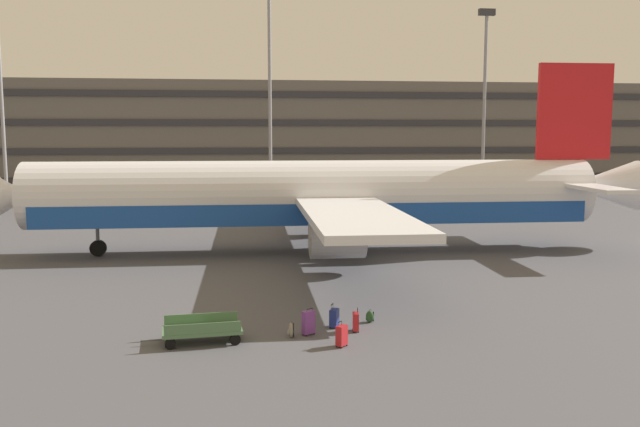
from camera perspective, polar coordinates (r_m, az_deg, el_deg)
ground_plane at (r=39.89m, az=-3.90°, el=-3.16°), size 600.00×600.00×0.00m
terminal_structure at (r=88.24m, az=-5.77°, el=6.55°), size 166.49×20.16×12.89m
airliner at (r=39.02m, az=0.13°, el=1.47°), size 38.54×31.03×11.00m
light_mast_center_left at (r=71.72m, az=-4.28°, el=11.64°), size 1.80×0.50×22.38m
light_mast_center_right at (r=76.48m, az=13.77°, el=10.28°), size 1.80×0.50×20.08m
suitcase_orange at (r=23.50m, az=-0.99°, el=-9.19°), size 0.49×0.42×0.95m
suitcase_teal at (r=24.40m, az=1.22°, el=-8.81°), size 0.42×0.52×0.85m
suitcase_purple at (r=23.97m, az=3.04°, el=-9.11°), size 0.27×0.47×0.83m
suitcase_silver at (r=22.31m, az=1.85°, el=-10.28°), size 0.44×0.45×0.83m
backpack_scuffed at (r=23.30m, az=-2.48°, el=-9.85°), size 0.23×0.37×0.57m
backpack_navy at (r=25.11m, az=4.22°, el=-8.72°), size 0.38×0.38×0.48m
baggage_cart at (r=23.06m, az=-9.96°, el=-9.67°), size 3.35×1.54×0.82m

